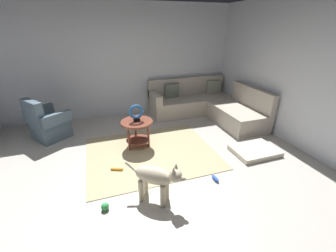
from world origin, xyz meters
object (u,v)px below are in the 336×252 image
object	(u,v)px
dog_toy_rope	(117,169)
torus_sculpture	(136,113)
dog	(156,177)
side_table	(137,127)
sectional_couch	(207,105)
dog_toy_bone	(215,178)
dog_bed_mat	(255,151)
dog_toy_ball	(105,207)
armchair	(47,124)

from	to	relation	value
dog_toy_rope	torus_sculpture	bearing A→B (deg)	53.78
torus_sculpture	dog	world-z (taller)	torus_sculpture
side_table	dog_toy_rope	xyz separation A→B (m)	(-0.49, -0.67, -0.39)
side_table	dog_toy_rope	distance (m)	0.92
sectional_couch	dog_toy_bone	world-z (taller)	sectional_couch
side_table	dog_bed_mat	distance (m)	2.24
dog_toy_bone	sectional_couch	bearing A→B (deg)	65.41
sectional_couch	side_table	size ratio (longest dim) A/B	3.75
torus_sculpture	dog_bed_mat	world-z (taller)	torus_sculpture
side_table	dog_toy_bone	distance (m)	1.71
dog_bed_mat	dog_toy_rope	world-z (taller)	dog_bed_mat
torus_sculpture	dog_toy_ball	bearing A→B (deg)	-116.55
dog	dog_toy_bone	bearing A→B (deg)	136.07
sectional_couch	armchair	xyz separation A→B (m)	(-3.70, -0.07, 0.03)
side_table	dog_toy_bone	size ratio (longest dim) A/B	3.33
torus_sculpture	dog_toy_ball	distance (m)	1.77
sectional_couch	dog_toy_rope	bearing A→B (deg)	-146.15
dog	dog_toy_bone	world-z (taller)	dog
torus_sculpture	dog_toy_bone	size ratio (longest dim) A/B	1.81
sectional_couch	dog_bed_mat	xyz separation A→B (m)	(-0.01, -1.94, -0.24)
dog	dog_toy_ball	xyz separation A→B (m)	(-0.68, 0.05, -0.33)
dog	dog_toy_rope	xyz separation A→B (m)	(-0.44, 0.85, -0.35)
side_table	dog_bed_mat	xyz separation A→B (m)	(2.01, -0.93, -0.37)
armchair	torus_sculpture	bearing A→B (deg)	25.05
sectional_couch	armchair	world-z (taller)	same
dog_bed_mat	armchair	bearing A→B (deg)	153.12
torus_sculpture	dog_toy_ball	xyz separation A→B (m)	(-0.73, -1.47, -0.66)
side_table	dog_toy_ball	world-z (taller)	side_table
armchair	dog_toy_ball	size ratio (longest dim) A/B	9.69
sectional_couch	torus_sculpture	world-z (taller)	sectional_couch
dog_bed_mat	dog	size ratio (longest dim) A/B	1.16
armchair	dog	xyz separation A→B (m)	(1.63, -2.46, 0.05)
side_table	dog	bearing A→B (deg)	-92.03
dog_toy_ball	dog_toy_rope	size ratio (longest dim) A/B	0.52
dog	dog_toy_rope	distance (m)	1.02
dog_toy_ball	dog	bearing A→B (deg)	-3.98
sectional_couch	side_table	distance (m)	2.26
dog_toy_rope	dog_toy_bone	size ratio (longest dim) A/B	1.10
sectional_couch	armchair	bearing A→B (deg)	-178.93
torus_sculpture	dog_toy_bone	distance (m)	1.80
side_table	dog_toy_bone	bearing A→B (deg)	-56.98
dog_bed_mat	dog_toy_rope	bearing A→B (deg)	174.01
side_table	dog_toy_ball	size ratio (longest dim) A/B	5.82
dog_toy_rope	dog	bearing A→B (deg)	-62.68
dog	armchair	bearing A→B (deg)	-107.26
sectional_couch	torus_sculpture	bearing A→B (deg)	-153.38
sectional_couch	dog_bed_mat	world-z (taller)	sectional_couch
dog	dog_toy_ball	bearing A→B (deg)	-54.84
armchair	side_table	bearing A→B (deg)	25.05
dog_toy_ball	dog_toy_rope	bearing A→B (deg)	73.09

